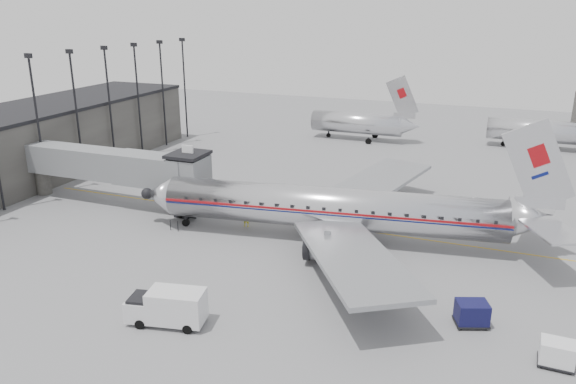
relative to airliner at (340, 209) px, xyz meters
name	(u,v)px	position (x,y,z in m)	size (l,w,h in m)	color
ground	(256,242)	(-6.74, -3.11, -2.98)	(160.00, 160.00, 0.00)	slate
terminal	(38,141)	(-40.74, 6.89, 1.02)	(12.00, 46.00, 8.00)	#393733
apron_line	(310,223)	(-3.74, 2.89, -2.97)	(0.15, 60.00, 0.01)	gold
jet_bridge	(122,167)	(-23.40, 0.56, 1.20)	(21.00, 6.20, 7.10)	slate
floodlight_masts	(93,106)	(-34.24, 9.89, 5.39)	(0.90, 42.25, 15.25)	black
distant_aircraft_near	(358,122)	(-8.53, 38.89, -0.24)	(16.39, 3.20, 10.26)	silver
distant_aircraft_mid	(540,130)	(17.47, 42.89, -0.24)	(16.39, 3.20, 10.26)	silver
airliner	(340,209)	(0.00, 0.00, 0.00)	(37.28, 34.32, 11.84)	silver
service_van	(167,306)	(-6.58, -17.48, -1.70)	(5.46, 2.96, 2.43)	silver
baggage_cart_navy	(472,313)	(12.07, -10.34, -2.10)	(2.53, 2.24, 1.65)	#0E0E39
baggage_cart_white	(557,353)	(17.02, -13.11, -2.14)	(2.04, 1.59, 1.57)	silver
ramp_worker	(246,217)	(-9.12, -0.11, -2.03)	(0.69, 0.46, 1.90)	yellow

